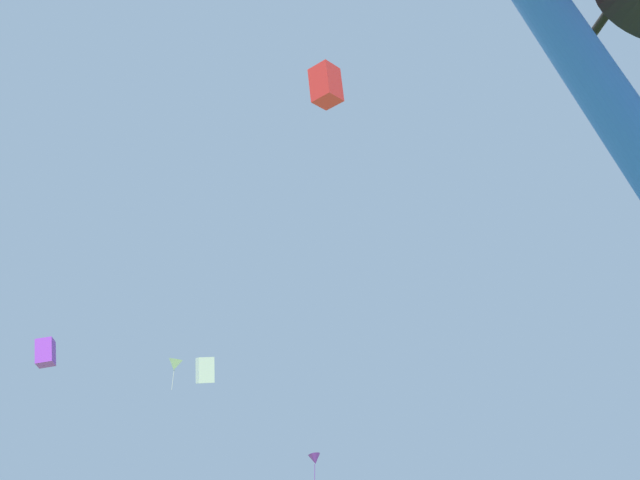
% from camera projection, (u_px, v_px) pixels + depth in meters
% --- Properties ---
extents(distant_kite_red_high_left, '(1.30, 1.32, 1.49)m').
position_uv_depth(distant_kite_red_high_left, '(326.00, 85.00, 22.02)').
color(distant_kite_red_high_left, red).
extents(distant_kite_white_far_center, '(0.72, 0.81, 1.52)m').
position_uv_depth(distant_kite_white_far_center, '(175.00, 365.00, 28.66)').
color(distant_kite_white_far_center, white).
extents(distant_kite_purple_overhead_distant, '(0.98, 0.78, 1.18)m').
position_uv_depth(distant_kite_purple_overhead_distant, '(45.00, 353.00, 26.08)').
color(distant_kite_purple_overhead_distant, purple).
extents(distant_kite_white_mid_right, '(1.09, 1.24, 1.62)m').
position_uv_depth(distant_kite_white_mid_right, '(205.00, 370.00, 34.09)').
color(distant_kite_white_mid_right, white).
extents(distant_kite_purple_high_right, '(0.88, 0.85, 1.53)m').
position_uv_depth(distant_kite_purple_high_right, '(315.00, 459.00, 35.00)').
color(distant_kite_purple_high_right, purple).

